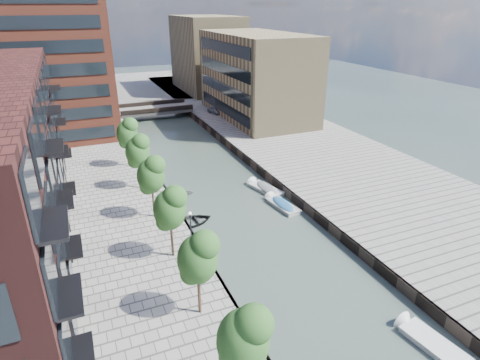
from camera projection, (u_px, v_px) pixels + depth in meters
water at (212, 180)px, 48.07m from camera, size 300.00×300.00×0.00m
quay_right at (325, 158)px, 53.59m from camera, size 20.00×140.00×1.00m
quay_wall_left at (161, 184)px, 45.68m from camera, size 0.25×140.00×1.00m
quay_wall_right at (258, 169)px, 50.05m from camera, size 0.25×140.00×1.00m
far_closure at (131, 88)px, 98.41m from camera, size 80.00×40.00×1.00m
tower at (37, 30)px, 56.59m from camera, size 18.00×18.00×30.00m
tan_block_near at (256, 76)px, 69.09m from camera, size 12.00×25.00×14.00m
tan_block_far at (207, 54)px, 90.59m from camera, size 12.00×20.00×16.00m
bridge at (155, 109)px, 74.46m from camera, size 13.00×6.00×1.30m
tree_1 at (243, 337)px, 18.46m from camera, size 2.50×2.50×5.95m
tree_2 at (197, 256)px, 24.35m from camera, size 2.50×2.50×5.95m
tree_3 at (169, 207)px, 30.25m from camera, size 2.50×2.50×5.95m
tree_4 at (151, 174)px, 36.15m from camera, size 2.50×2.50×5.95m
tree_5 at (137, 150)px, 42.04m from camera, size 2.50×2.50×5.95m
tree_6 at (127, 132)px, 47.94m from camera, size 2.50×2.50×5.95m
lamp_1 at (191, 230)px, 30.60m from camera, size 0.24×0.24×4.12m
lamp_2 at (149, 161)px, 44.07m from camera, size 0.24×0.24×4.12m
sloop_3 at (174, 196)px, 44.03m from camera, size 4.76×3.72×0.90m
sloop_4 at (190, 224)px, 38.44m from camera, size 4.77×3.63×0.93m
motorboat_2 at (427, 341)px, 25.00m from camera, size 2.30×4.99×1.60m
motorboat_3 at (280, 204)px, 41.85m from camera, size 2.11×4.69×1.51m
motorboat_4 at (263, 188)px, 45.49m from camera, size 2.82×4.99×1.58m
car at (216, 110)px, 72.81m from camera, size 2.46×4.00×1.27m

